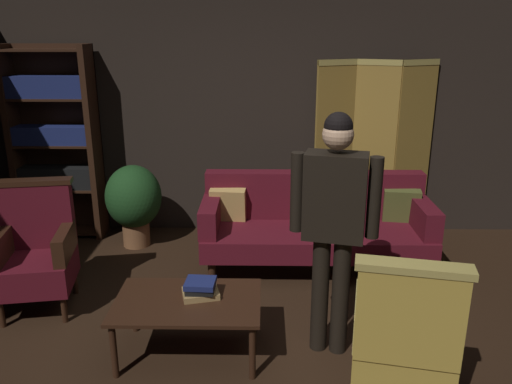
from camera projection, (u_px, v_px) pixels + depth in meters
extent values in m
plane|color=black|center=(254.00, 355.00, 3.59)|extent=(10.00, 10.00, 0.00)
cube|color=black|center=(258.00, 106.00, 5.49)|extent=(7.20, 0.10, 2.80)
cube|color=olive|center=(334.00, 151.00, 5.42)|extent=(0.43, 0.22, 1.90)
cube|color=tan|center=(338.00, 62.00, 5.14)|extent=(0.43, 0.22, 0.06)
cube|color=olive|center=(373.00, 151.00, 5.42)|extent=(0.44, 0.21, 1.90)
cube|color=tan|center=(380.00, 62.00, 5.14)|extent=(0.44, 0.21, 0.06)
cube|color=olive|center=(413.00, 151.00, 5.42)|extent=(0.43, 0.22, 1.90)
cube|color=tan|center=(421.00, 62.00, 5.14)|extent=(0.43, 0.23, 0.06)
cube|color=black|center=(16.00, 144.00, 5.39)|extent=(0.06, 0.32, 2.05)
cube|color=black|center=(94.00, 145.00, 5.37)|extent=(0.06, 0.32, 2.05)
cube|color=black|center=(60.00, 142.00, 5.52)|extent=(0.90, 0.02, 2.05)
cube|color=black|center=(65.00, 229.00, 5.68)|extent=(0.86, 0.30, 0.02)
cube|color=black|center=(60.00, 188.00, 5.53)|extent=(0.86, 0.30, 0.02)
cube|color=black|center=(58.00, 177.00, 5.47)|extent=(0.78, 0.22, 0.23)
cube|color=black|center=(55.00, 145.00, 5.38)|extent=(0.86, 0.30, 0.02)
cube|color=navy|center=(53.00, 135.00, 5.33)|extent=(0.78, 0.22, 0.19)
cube|color=black|center=(49.00, 99.00, 5.23)|extent=(0.86, 0.30, 0.02)
cube|color=navy|center=(47.00, 87.00, 5.18)|extent=(0.78, 0.22, 0.22)
cube|color=black|center=(43.00, 50.00, 5.09)|extent=(0.86, 0.30, 0.02)
cylinder|color=black|center=(212.00, 272.00, 4.56)|extent=(0.07, 0.07, 0.22)
cylinder|color=black|center=(425.00, 274.00, 4.53)|extent=(0.07, 0.07, 0.22)
cylinder|color=black|center=(218.00, 245.00, 5.13)|extent=(0.07, 0.07, 0.22)
cylinder|color=black|center=(407.00, 247.00, 5.10)|extent=(0.07, 0.07, 0.22)
cube|color=#4C0F19|center=(316.00, 238.00, 4.77)|extent=(2.10, 0.76, 0.20)
cube|color=#4C0F19|center=(314.00, 195.00, 4.96)|extent=(2.10, 0.18, 0.46)
cube|color=#4C0F19|center=(211.00, 215.00, 4.71)|extent=(0.16, 0.68, 0.26)
cube|color=#4C0F19|center=(423.00, 216.00, 4.68)|extent=(0.16, 0.68, 0.26)
cube|color=tan|center=(228.00, 206.00, 4.89)|extent=(0.35, 0.19, 0.35)
cube|color=maroon|center=(314.00, 206.00, 4.88)|extent=(0.35, 0.17, 0.34)
cube|color=#4C5123|center=(401.00, 207.00, 4.87)|extent=(0.36, 0.19, 0.35)
cylinder|color=black|center=(114.00, 351.00, 3.30)|extent=(0.04, 0.04, 0.39)
cylinder|color=black|center=(252.00, 352.00, 3.29)|extent=(0.04, 0.04, 0.39)
cylinder|color=black|center=(134.00, 308.00, 3.82)|extent=(0.04, 0.04, 0.39)
cylinder|color=black|center=(254.00, 309.00, 3.80)|extent=(0.04, 0.04, 0.39)
cube|color=black|center=(188.00, 302.00, 3.49)|extent=(1.00, 0.64, 0.03)
cylinder|color=tan|center=(433.00, 368.00, 3.28)|extent=(0.04, 0.04, 0.22)
cylinder|color=tan|center=(360.00, 358.00, 3.37)|extent=(0.04, 0.04, 0.22)
cube|color=#B79338|center=(401.00, 354.00, 3.04)|extent=(0.66, 0.66, 0.24)
cube|color=#B79338|center=(409.00, 317.00, 2.71)|extent=(0.57, 0.23, 0.54)
cube|color=tan|center=(414.00, 267.00, 2.62)|extent=(0.61, 0.25, 0.04)
cube|color=tan|center=(447.00, 325.00, 2.92)|extent=(0.19, 0.51, 0.22)
cube|color=tan|center=(362.00, 315.00, 3.02)|extent=(0.19, 0.51, 0.22)
cylinder|color=black|center=(1.00, 314.00, 3.89)|extent=(0.04, 0.04, 0.22)
cylinder|color=black|center=(64.00, 309.00, 3.96)|extent=(0.04, 0.04, 0.22)
cylinder|color=black|center=(19.00, 286.00, 4.33)|extent=(0.04, 0.04, 0.22)
cylinder|color=black|center=(75.00, 282.00, 4.39)|extent=(0.04, 0.04, 0.22)
cube|color=#4C0F19|center=(37.00, 271.00, 4.07)|extent=(0.65, 0.65, 0.24)
cube|color=#4C0F19|center=(38.00, 216.00, 4.17)|extent=(0.57, 0.21, 0.54)
cube|color=black|center=(33.00, 182.00, 4.08)|extent=(0.61, 0.23, 0.04)
cube|color=black|center=(1.00, 247.00, 3.97)|extent=(0.17, 0.51, 0.22)
cube|color=black|center=(65.00, 243.00, 4.04)|extent=(0.17, 0.51, 0.22)
cylinder|color=black|center=(340.00, 296.00, 3.51)|extent=(0.12, 0.12, 0.86)
cylinder|color=black|center=(320.00, 294.00, 3.55)|extent=(0.12, 0.12, 0.86)
cube|color=maroon|center=(333.00, 232.00, 3.39)|extent=(0.35, 0.23, 0.09)
cube|color=black|center=(335.00, 197.00, 3.31)|extent=(0.44, 0.30, 0.58)
cube|color=white|center=(337.00, 187.00, 3.40)|extent=(0.14, 0.04, 0.41)
cube|color=maroon|center=(339.00, 154.00, 3.34)|extent=(0.09, 0.04, 0.04)
cylinder|color=black|center=(374.00, 198.00, 3.25)|extent=(0.09, 0.09, 0.54)
cylinder|color=black|center=(297.00, 192.00, 3.37)|extent=(0.09, 0.09, 0.54)
sphere|color=tan|center=(338.00, 134.00, 3.19)|extent=(0.20, 0.20, 0.20)
sphere|color=black|center=(338.00, 127.00, 3.17)|extent=(0.18, 0.18, 0.18)
cylinder|color=brown|center=(136.00, 232.00, 5.38)|extent=(0.28, 0.28, 0.28)
ellipsoid|color=#193D19|center=(134.00, 197.00, 5.26)|extent=(0.57, 0.57, 0.66)
cube|color=#9E7A47|center=(201.00, 294.00, 3.53)|extent=(0.28, 0.23, 0.04)
cube|color=black|center=(201.00, 288.00, 3.51)|extent=(0.20, 0.17, 0.04)
cube|color=navy|center=(200.00, 283.00, 3.50)|extent=(0.21, 0.19, 0.04)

